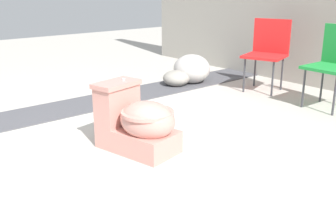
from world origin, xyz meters
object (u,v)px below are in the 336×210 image
Objects in this scene: boulder_near at (176,78)px; boulder_far at (192,69)px; folding_chair_left at (268,47)px; toilet at (138,123)px.

boulder_near is 0.27m from boulder_far.
folding_chair_left is 1.17m from boulder_near.
boulder_far is (-0.81, -0.47, -0.33)m from folding_chair_left.
boulder_far reaches higher than boulder_near.
boulder_far is at bearing 114.09° from toilet.
toilet is 2.04m from boulder_near.
folding_chair_left reaches higher than boulder_far.
toilet is 2.23m from boulder_far.
boulder_near is 0.72× the size of boulder_far.
boulder_far is (-1.32, 1.79, -0.04)m from toilet.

